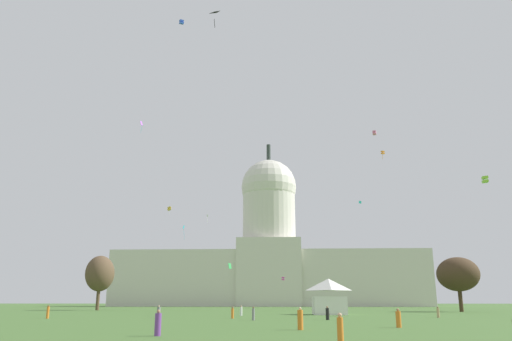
{
  "coord_description": "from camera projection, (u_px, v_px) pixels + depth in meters",
  "views": [
    {
      "loc": [
        2.67,
        -25.04,
        2.27
      ],
      "look_at": [
        -3.81,
        109.15,
        37.53
      ],
      "focal_mm": 34.89,
      "sensor_mm": 36.0,
      "label": 1
    }
  ],
  "objects": [
    {
      "name": "person_purple_front_right",
      "position": [
        158.0,
        324.0,
        33.14
      ],
      "size": [
        0.54,
        0.54,
        1.69
      ],
      "rotation": [
        0.0,
        0.0,
        0.31
      ],
      "color": "#703D93",
      "rests_on": "ground_plane"
    },
    {
      "name": "person_grey_mid_left",
      "position": [
        253.0,
        314.0,
        59.68
      ],
      "size": [
        0.46,
        0.46,
        1.6
      ],
      "rotation": [
        0.0,
        0.0,
        4.13
      ],
      "color": "gray",
      "rests_on": "ground_plane"
    },
    {
      "name": "person_orange_lawn_far_left",
      "position": [
        398.0,
        319.0,
        43.45
      ],
      "size": [
        0.6,
        0.6,
        1.63
      ],
      "rotation": [
        0.0,
        0.0,
        4.24
      ],
      "color": "orange",
      "rests_on": "ground_plane"
    },
    {
      "name": "event_tent",
      "position": [
        329.0,
        297.0,
        84.68
      ],
      "size": [
        5.74,
        6.69,
        5.95
      ],
      "rotation": [
        0.0,
        0.0,
        0.01
      ],
      "color": "white",
      "rests_on": "ground_plane"
    },
    {
      "name": "kite_lime_mid",
      "position": [
        485.0,
        179.0,
        82.93
      ],
      "size": [
        1.08,
        1.04,
        1.14
      ],
      "rotation": [
        0.0,
        0.0,
        1.41
      ],
      "color": "#8CD133"
    },
    {
      "name": "person_orange_near_tree_west",
      "position": [
        233.0,
        313.0,
        65.86
      ],
      "size": [
        0.49,
        0.49,
        1.53
      ],
      "rotation": [
        0.0,
        0.0,
        2.17
      ],
      "color": "orange",
      "rests_on": "ground_plane"
    },
    {
      "name": "kite_black_high",
      "position": [
        216.0,
        16.0,
        65.66
      ],
      "size": [
        1.45,
        1.0,
        2.12
      ],
      "rotation": [
        0.0,
        0.0,
        2.78
      ],
      "color": "black"
    },
    {
      "name": "kite_blue_high",
      "position": [
        181.0,
        22.0,
        100.79
      ],
      "size": [
        1.06,
        1.08,
        0.99
      ],
      "rotation": [
        0.0,
        0.0,
        0.57
      ],
      "color": "blue"
    },
    {
      "name": "kite_violet_high",
      "position": [
        141.0,
        124.0,
        144.47
      ],
      "size": [
        0.77,
        0.69,
        3.62
      ],
      "rotation": [
        0.0,
        0.0,
        3.47
      ],
      "color": "purple"
    },
    {
      "name": "person_tan_near_tree_east",
      "position": [
        438.0,
        313.0,
        69.0
      ],
      "size": [
        0.49,
        0.49,
        1.5
      ],
      "rotation": [
        0.0,
        0.0,
        1.94
      ],
      "color": "tan",
      "rests_on": "ground_plane"
    },
    {
      "name": "person_black_lawn_far_right",
      "position": [
        327.0,
        314.0,
        60.78
      ],
      "size": [
        0.59,
        0.59,
        1.63
      ],
      "rotation": [
        0.0,
        0.0,
        5.53
      ],
      "color": "black",
      "rests_on": "ground_plane"
    },
    {
      "name": "kite_green_low",
      "position": [
        230.0,
        266.0,
        97.79
      ],
      "size": [
        0.68,
        0.79,
        1.08
      ],
      "rotation": [
        0.0,
        0.0,
        3.34
      ],
      "color": "green"
    },
    {
      "name": "tree_west_near",
      "position": [
        100.0,
        274.0,
        124.46
      ],
      "size": [
        7.16,
        7.86,
        13.28
      ],
      "color": "brown",
      "rests_on": "ground_plane"
    },
    {
      "name": "kite_magenta_low",
      "position": [
        283.0,
        279.0,
        159.5
      ],
      "size": [
        0.97,
        0.94,
        1.07
      ],
      "rotation": [
        0.0,
        0.0,
        1.51
      ],
      "color": "#D1339E"
    },
    {
      "name": "kite_cyan_mid",
      "position": [
        184.0,
        229.0,
        152.76
      ],
      "size": [
        0.68,
        0.9,
        4.39
      ],
      "rotation": [
        0.0,
        0.0,
        0.65
      ],
      "color": "#33BCDB"
    },
    {
      "name": "person_white_front_center",
      "position": [
        241.0,
        311.0,
        77.77
      ],
      "size": [
        0.47,
        0.47,
        1.54
      ],
      "rotation": [
        0.0,
        0.0,
        2.72
      ],
      "color": "silver",
      "rests_on": "ground_plane"
    },
    {
      "name": "capitol_building",
      "position": [
        269.0,
        260.0,
        212.17
      ],
      "size": [
        130.48,
        27.92,
        70.73
      ],
      "color": "beige",
      "rests_on": "ground_plane"
    },
    {
      "name": "person_orange_mid_center",
      "position": [
        300.0,
        320.0,
        40.04
      ],
      "size": [
        0.63,
        0.63,
        1.77
      ],
      "rotation": [
        0.0,
        0.0,
        2.46
      ],
      "color": "orange",
      "rests_on": "ground_plane"
    },
    {
      "name": "kite_gold_mid",
      "position": [
        169.0,
        209.0,
        163.18
      ],
      "size": [
        1.21,
        1.11,
        2.48
      ],
      "rotation": [
        0.0,
        0.0,
        1.6
      ],
      "color": "gold"
    },
    {
      "name": "person_orange_deep_crowd",
      "position": [
        48.0,
        312.0,
        65.57
      ],
      "size": [
        0.38,
        0.38,
        1.74
      ],
      "rotation": [
        0.0,
        0.0,
        0.08
      ],
      "color": "orange",
      "rests_on": "ground_plane"
    },
    {
      "name": "kite_white_mid",
      "position": [
        207.0,
        216.0,
        187.83
      ],
      "size": [
        0.71,
        0.91,
        3.44
      ],
      "rotation": [
        0.0,
        0.0,
        1.25
      ],
      "color": "white"
    },
    {
      "name": "tree_east_far",
      "position": [
        458.0,
        274.0,
        107.36
      ],
      "size": [
        9.28,
        9.22,
        11.47
      ],
      "color": "#42301E",
      "rests_on": "ground_plane"
    },
    {
      "name": "person_orange_front_left",
      "position": [
        340.0,
        328.0,
        28.46
      ],
      "size": [
        0.51,
        0.51,
        1.6
      ],
      "rotation": [
        0.0,
        0.0,
        3.97
      ],
      "color": "orange",
      "rests_on": "ground_plane"
    },
    {
      "name": "kite_pink_mid",
      "position": [
        374.0,
        133.0,
        94.41
      ],
      "size": [
        0.82,
        0.85,
        0.81
      ],
      "rotation": [
        0.0,
        0.0,
        2.78
      ],
      "color": "pink"
    },
    {
      "name": "kite_turquoise_mid",
      "position": [
        360.0,
        202.0,
        166.72
      ],
      "size": [
        0.96,
        0.39,
        0.96
      ],
      "rotation": [
        0.0,
        0.0,
        2.71
      ],
      "color": "teal"
    },
    {
      "name": "person_grey_aisle_center",
      "position": [
        159.0,
        312.0,
        69.46
      ],
      "size": [
        0.66,
        0.66,
        1.66
      ],
      "rotation": [
        0.0,
        0.0,
        2.16
      ],
      "color": "gray",
      "rests_on": "ground_plane"
    },
    {
      "name": "kite_orange_high",
      "position": [
        383.0,
        153.0,
        154.82
      ],
      "size": [
        1.19,
        1.2,
        2.78
      ],
      "rotation": [
        0.0,
        0.0,
        3.69
      ],
      "color": "orange"
    }
  ]
}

